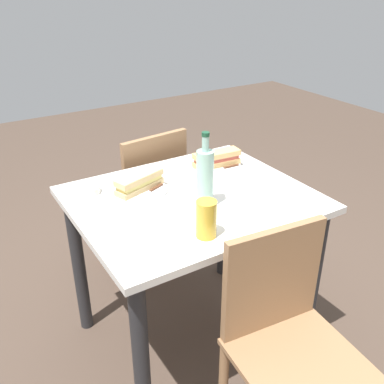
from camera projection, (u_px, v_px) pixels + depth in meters
ground_plane at (192, 335)px, 2.15m from camera, size 8.00×8.00×0.00m
dining_table at (192, 225)px, 1.86m from camera, size 0.96×0.80×0.77m
chair_far at (286, 336)px, 1.48m from camera, size 0.44×0.44×0.87m
chair_near at (147, 194)px, 2.41m from camera, size 0.44×0.44×0.87m
plate_near at (216, 167)px, 2.05m from camera, size 0.23×0.23×0.01m
baguette_sandwich_near at (217, 159)px, 2.03m from camera, size 0.23×0.09×0.07m
knife_near at (224, 168)px, 2.01m from camera, size 0.18×0.02×0.01m
plate_far at (140, 191)px, 1.83m from camera, size 0.23×0.23×0.01m
baguette_sandwich_far at (139, 182)px, 1.81m from camera, size 0.23×0.14×0.07m
knife_far at (150, 191)px, 1.80m from camera, size 0.17×0.08×0.01m
water_bottle at (204, 178)px, 1.67m from camera, size 0.07×0.07×0.31m
beer_glass at (206, 219)px, 1.50m from camera, size 0.07×0.07×0.14m
olive_bowl at (88, 190)px, 1.82m from camera, size 0.10×0.10×0.03m
paper_napkin at (138, 232)px, 1.55m from camera, size 0.16×0.16×0.00m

